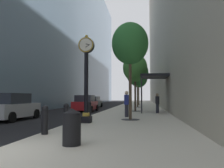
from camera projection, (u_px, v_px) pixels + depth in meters
ground_plane at (116, 107)px, 31.96m from camera, size 110.00×110.00×0.00m
sidewalk_right at (138, 106)px, 34.50m from camera, size 6.04×80.00×0.14m
building_block_left at (51, 20)px, 37.38m from camera, size 9.00×80.00×29.03m
street_clock at (86, 74)px, 11.89m from camera, size 0.84×0.55×4.73m
bollard_nearest at (45, 119)px, 8.16m from camera, size 0.25×0.25×1.06m
bollard_second at (66, 114)px, 10.38m from camera, size 0.25×0.25×1.06m
bollard_fourth at (89, 109)px, 14.84m from camera, size 0.25×0.25×1.06m
street_tree_near at (130, 44)px, 13.50m from camera, size 2.23×2.23×5.91m
street_tree_mid_near at (135, 68)px, 21.25m from camera, size 2.34×2.34×5.50m
street_tree_mid_far at (137, 73)px, 29.04m from camera, size 2.91×2.91×6.14m
street_tree_far at (139, 77)px, 36.83m from camera, size 2.96×2.96×6.29m
trash_bin at (72, 126)px, 6.31m from camera, size 0.53×0.53×1.05m
pedestrian_walking at (157, 103)px, 18.62m from camera, size 0.48×0.48×1.65m
pedestrian_by_clock at (127, 103)px, 15.11m from camera, size 0.40×0.40×1.77m
storefront_awning at (154, 77)px, 19.91m from camera, size 2.40×3.60×3.30m
car_red_near at (85, 104)px, 22.43m from camera, size 2.08×4.04×1.67m
car_grey_mid at (93, 102)px, 30.46m from camera, size 1.97×4.47×1.55m
car_silver_far at (12, 107)px, 14.30m from camera, size 2.20×4.10×1.74m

